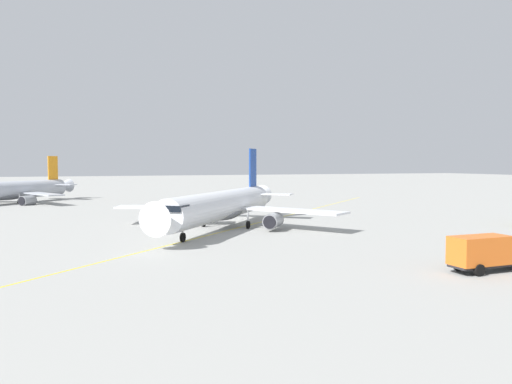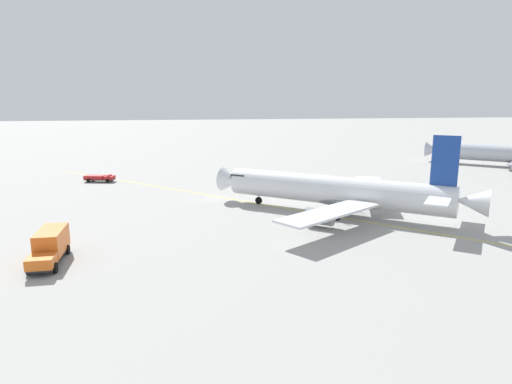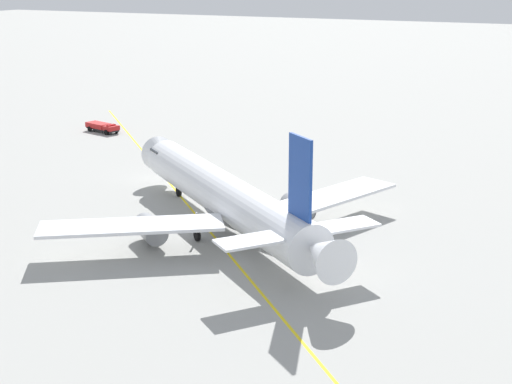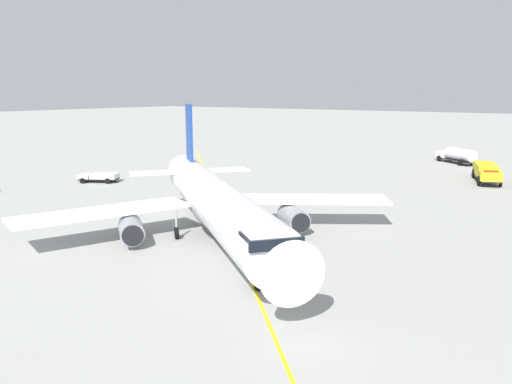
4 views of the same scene
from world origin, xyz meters
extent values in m
plane|color=#9E9E99|center=(0.00, 0.00, 0.00)|extent=(600.00, 600.00, 0.00)
cylinder|color=white|center=(3.51, -3.99, 3.37)|extent=(27.69, 22.95, 4.02)
cone|color=white|center=(17.06, -14.62, 3.37)|extent=(4.72, 4.86, 3.82)
cone|color=white|center=(-10.27, 6.83, 3.67)|extent=(5.26, 5.16, 3.42)
cube|color=black|center=(15.33, -13.26, 4.27)|extent=(4.00, 4.17, 0.70)
ellipsoid|color=slate|center=(2.25, -3.00, 2.26)|extent=(11.31, 9.97, 2.21)
cube|color=#193D93|center=(-7.58, 4.72, 8.51)|extent=(2.67, 2.16, 6.26)
cube|color=white|center=(-5.28, 7.65, 4.17)|extent=(5.65, 6.20, 0.20)
cube|color=white|center=(-9.88, 1.79, 4.17)|extent=(5.65, 6.20, 0.20)
cube|color=white|center=(7.42, 5.29, 2.66)|extent=(15.09, 11.99, 0.28)
cube|color=white|center=(-4.57, -9.98, 2.66)|extent=(9.15, 15.88, 0.28)
cylinder|color=gray|center=(7.58, 2.23, 1.38)|extent=(4.12, 3.86, 2.06)
cylinder|color=black|center=(9.05, 1.08, 1.38)|extent=(1.20, 1.47, 1.75)
cylinder|color=gray|center=(-1.56, -9.41, 1.38)|extent=(4.12, 3.86, 2.06)
cylinder|color=black|center=(-0.09, -10.56, 1.38)|extent=(1.20, 1.47, 1.75)
cylinder|color=#9EA0A5|center=(13.09, -11.50, 1.61)|extent=(0.20, 0.20, 2.11)
cylinder|color=black|center=(13.09, -11.50, 0.55)|extent=(1.05, 0.92, 1.10)
cylinder|color=#9EA0A5|center=(4.36, -0.31, 1.61)|extent=(0.20, 0.20, 2.11)
cylinder|color=black|center=(4.36, -0.31, 0.55)|extent=(1.05, 0.92, 1.10)
cylinder|color=#9EA0A5|center=(0.15, -5.68, 1.61)|extent=(0.20, 0.20, 2.11)
cylinder|color=black|center=(0.15, -5.68, 0.55)|extent=(1.05, 0.92, 1.10)
cylinder|color=#B2B7C1|center=(-53.98, -38.34, 3.08)|extent=(29.61, 26.84, 4.03)
cone|color=#B2B7C1|center=(-68.57, -25.44, 3.38)|extent=(5.27, 5.22, 3.43)
ellipsoid|color=slate|center=(-55.32, -37.15, 1.97)|extent=(12.10, 11.29, 2.22)
cube|color=orange|center=(-65.83, -27.86, 8.06)|extent=(2.56, 2.30, 5.93)
cube|color=#B2B7C1|center=(-63.43, -25.15, 3.89)|extent=(5.68, 5.94, 0.20)
cube|color=#B2B7C1|center=(-68.23, -30.57, 3.89)|extent=(5.68, 5.94, 0.20)
cube|color=#B2B7C1|center=(-50.29, -29.59, 2.38)|extent=(14.14, 9.37, 0.28)
cylinder|color=gray|center=(-49.94, -32.70, 1.00)|extent=(3.89, 3.81, 2.26)
cylinder|color=black|center=(-48.71, -33.79, 1.00)|extent=(1.38, 1.54, 1.92)
cylinder|color=#9EA0A5|center=(-53.06, -34.59, 1.46)|extent=(0.20, 0.20, 1.83)
cylinder|color=black|center=(-53.06, -34.59, 0.55)|extent=(1.02, 0.95, 1.10)
cube|color=#232326|center=(-36.33, -4.12, 0.42)|extent=(4.00, 2.49, 0.20)
cube|color=#2D333D|center=(-35.07, -4.46, 0.87)|extent=(1.56, 2.07, 0.70)
cube|color=black|center=(-34.63, -4.58, 0.97)|extent=(0.48, 1.52, 0.39)
cube|color=#2D333D|center=(-36.97, -3.95, 0.82)|extent=(2.81, 2.41, 0.60)
cylinder|color=black|center=(-34.83, -3.57, 0.32)|extent=(0.69, 0.44, 0.64)
cylinder|color=black|center=(-35.31, -5.35, 0.32)|extent=(0.69, 0.44, 0.64)
cylinder|color=black|center=(-37.24, -2.92, 0.32)|extent=(0.69, 0.44, 0.64)
cylinder|color=black|center=(-37.72, -4.70, 0.32)|extent=(0.69, 0.44, 0.64)
cube|color=#232326|center=(37.98, 10.06, 0.60)|extent=(2.17, 7.86, 0.20)
cube|color=orange|center=(38.01, 8.79, 1.90)|extent=(2.48, 5.32, 2.40)
cylinder|color=black|center=(36.74, 12.77, 0.50)|extent=(0.30, 1.01, 1.00)
cylinder|color=black|center=(36.85, 7.53, 0.50)|extent=(0.30, 1.01, 1.00)
cylinder|color=black|center=(39.22, 7.58, 0.50)|extent=(0.30, 1.01, 1.00)
cube|color=#232326|center=(-29.89, 9.48, 0.50)|extent=(5.84, 4.69, 0.20)
cube|color=white|center=(-31.54, 8.49, 0.88)|extent=(2.73, 3.05, 0.55)
cube|color=black|center=(-32.17, 8.12, 0.96)|extent=(1.18, 1.89, 0.31)
cube|color=white|center=(-29.10, 9.95, 0.95)|extent=(4.45, 4.07, 0.70)
cylinder|color=black|center=(-30.88, 7.39, 0.40)|extent=(0.83, 0.65, 0.80)
cylinder|color=black|center=(-32.20, 9.59, 0.40)|extent=(0.83, 0.65, 0.80)
cylinder|color=black|center=(-27.72, 9.28, 0.40)|extent=(0.83, 0.65, 0.80)
cylinder|color=black|center=(-29.04, 11.48, 0.40)|extent=(0.83, 0.65, 0.80)
cube|color=yellow|center=(2.16, -0.53, 0.00)|extent=(97.28, 99.90, 0.01)
camera|label=1|loc=(71.22, -23.76, 9.30)|focal=35.40mm
camera|label=2|loc=(24.71, 54.56, 16.04)|focal=31.08mm
camera|label=3|loc=(-28.53, 55.57, 23.43)|focal=53.83mm
camera|label=4|loc=(31.99, -38.42, 13.04)|focal=36.55mm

